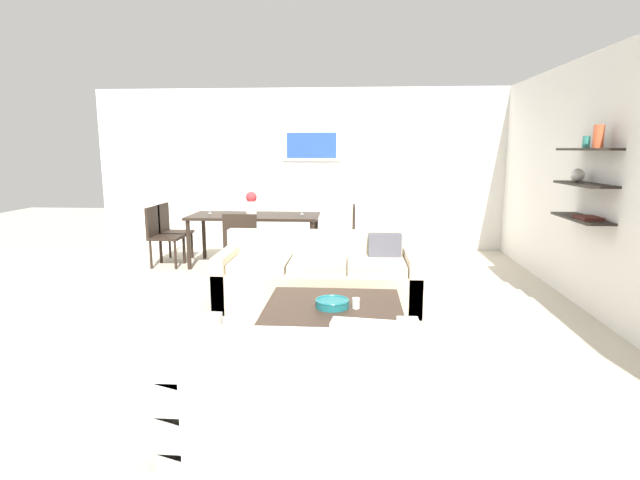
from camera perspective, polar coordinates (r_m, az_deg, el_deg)
name	(u,v)px	position (r m, az deg, el deg)	size (l,w,h in m)	color
ground_plane	(303,313)	(5.32, -1.96, -8.34)	(18.00, 18.00, 0.00)	#BCB29E
back_wall_unit	(342,170)	(8.55, 2.47, 8.01)	(8.40, 0.09, 2.70)	silver
right_wall_shelf_unit	(587,182)	(6.14, 28.15, 5.84)	(0.34, 8.20, 2.70)	silver
sofa_beige	(320,278)	(5.54, -0.05, -4.41)	(2.16, 0.90, 0.78)	beige
loveseat_white	(302,389)	(3.11, -2.06, -16.67)	(1.47, 0.90, 0.78)	white
coffee_table	(333,327)	(4.39, 1.53, -9.84)	(1.17, 1.09, 0.38)	#38281E
decorative_bowl	(332,303)	(4.26, 1.40, -7.19)	(0.29, 0.29, 0.07)	#19666B
candle_jar	(356,303)	(4.25, 4.12, -7.21)	(0.07, 0.07, 0.09)	silver
dining_table	(254,220)	(7.42, -7.50, 2.33)	(1.89, 0.85, 0.75)	black
dining_chair_left_near	(161,232)	(7.66, -17.71, 0.85)	(0.44, 0.44, 0.88)	black
dining_chair_left_far	(170,228)	(8.01, -16.70, 1.31)	(0.44, 0.44, 0.88)	black
dining_chair_foot	(242,241)	(6.65, -8.89, -0.16)	(0.44, 0.44, 0.88)	black
dining_chair_right_far	(346,230)	(7.49, 3.00, 1.13)	(0.44, 0.44, 0.88)	black
wine_glass_right_far	(302,207)	(7.40, -2.08, 3.78)	(0.08, 0.08, 0.16)	silver
wine_glass_foot	(249,209)	(7.05, -8.13, 3.47)	(0.08, 0.08, 0.17)	silver
wine_glass_left_far	(210,207)	(7.67, -12.47, 3.72)	(0.07, 0.07, 0.14)	silver
centerpiece_vase	(251,203)	(7.41, -7.83, 4.20)	(0.16, 0.16, 0.34)	silver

